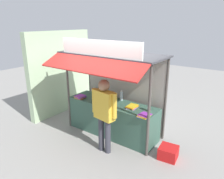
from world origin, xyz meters
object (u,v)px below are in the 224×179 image
at_px(magazine_stack_rear_center, 80,97).
at_px(magazine_stack_mid_left, 144,115).
at_px(banana_bunch_rightmost, 112,72).
at_px(magazine_stack_front_left, 132,107).
at_px(water_bottle_back_left, 121,96).
at_px(banana_bunch_leftmost, 69,65).
at_px(water_bottle_left, 99,93).
at_px(vendor_person, 104,110).
at_px(plastic_crate, 168,153).
at_px(water_bottle_front_right, 149,106).
at_px(banana_bunch_inner_right, 79,66).
at_px(banana_bunch_inner_left, 100,70).

bearing_deg(magazine_stack_rear_center, magazine_stack_mid_left, -0.86).
bearing_deg(banana_bunch_rightmost, magazine_stack_front_left, 59.94).
bearing_deg(water_bottle_back_left, banana_bunch_leftmost, -146.81).
distance_m(water_bottle_left, magazine_stack_mid_left, 1.67).
xyz_separation_m(magazine_stack_front_left, vendor_person, (-0.26, -0.76, 0.12)).
xyz_separation_m(water_bottle_back_left, magazine_stack_mid_left, (0.96, -0.54, -0.10)).
height_order(banana_bunch_rightmost, plastic_crate, banana_bunch_rightmost).
height_order(water_bottle_front_right, banana_bunch_inner_right, banana_bunch_inner_right).
xyz_separation_m(magazine_stack_rear_center, banana_bunch_leftmost, (-0.12, -0.22, 0.90)).
relative_size(water_bottle_front_right, banana_bunch_inner_left, 0.93).
bearing_deg(magazine_stack_front_left, water_bottle_left, 172.69).
bearing_deg(banana_bunch_rightmost, magazine_stack_mid_left, 15.10).
distance_m(magazine_stack_mid_left, banana_bunch_inner_left, 1.41).
xyz_separation_m(banana_bunch_leftmost, vendor_person, (1.36, -0.31, -0.78)).
distance_m(water_bottle_front_right, magazine_stack_rear_center, 1.93).
bearing_deg(magazine_stack_front_left, banana_bunch_rightmost, -120.06).
bearing_deg(banana_bunch_inner_right, magazine_stack_rear_center, 135.07).
distance_m(water_bottle_front_right, banana_bunch_inner_right, 1.95).
bearing_deg(plastic_crate, magazine_stack_front_left, 171.54).
bearing_deg(water_bottle_left, magazine_stack_front_left, -7.31).
distance_m(banana_bunch_inner_right, banana_bunch_leftmost, 0.35).
relative_size(magazine_stack_rear_center, banana_bunch_inner_right, 1.13).
distance_m(water_bottle_back_left, banana_bunch_inner_right, 1.35).
height_order(magazine_stack_rear_center, banana_bunch_inner_right, banana_bunch_inner_right).
bearing_deg(magazine_stack_front_left, banana_bunch_inner_right, -160.39).
bearing_deg(plastic_crate, water_bottle_left, 172.15).
height_order(water_bottle_back_left, banana_bunch_inner_left, banana_bunch_inner_left).
bearing_deg(banana_bunch_inner_right, banana_bunch_leftmost, 179.72).
bearing_deg(banana_bunch_inner_right, vendor_person, -16.70).
bearing_deg(magazine_stack_mid_left, magazine_stack_rear_center, 179.14).
relative_size(magazine_stack_mid_left, banana_bunch_inner_right, 1.18).
bearing_deg(magazine_stack_mid_left, banana_bunch_leftmost, -174.66).
distance_m(magazine_stack_front_left, banana_bunch_rightmost, 1.05).
bearing_deg(banana_bunch_inner_left, banana_bunch_rightmost, 0.03).
bearing_deg(water_bottle_front_right, plastic_crate, -19.14).
bearing_deg(magazine_stack_mid_left, plastic_crate, 10.24).
xyz_separation_m(magazine_stack_rear_center, banana_bunch_inner_left, (0.90, -0.23, 0.89)).
xyz_separation_m(water_bottle_left, vendor_person, (0.89, -0.91, 0.04)).
bearing_deg(water_bottle_back_left, banana_bunch_inner_left, -98.05).
bearing_deg(water_bottle_front_right, magazine_stack_rear_center, -171.34).
bearing_deg(banana_bunch_rightmost, water_bottle_back_left, 107.67).
xyz_separation_m(water_bottle_front_right, magazine_stack_front_left, (-0.41, -0.06, -0.09)).
height_order(water_bottle_left, magazine_stack_front_left, water_bottle_left).
bearing_deg(banana_bunch_leftmost, magazine_stack_mid_left, 5.34).
relative_size(banana_bunch_leftmost, vendor_person, 0.15).
distance_m(water_bottle_back_left, banana_bunch_inner_left, 1.09).
relative_size(water_bottle_left, magazine_stack_front_left, 0.75).
relative_size(magazine_stack_front_left, vendor_person, 0.18).
xyz_separation_m(water_bottle_front_right, magazine_stack_rear_center, (-1.91, -0.29, -0.08)).
height_order(magazine_stack_rear_center, plastic_crate, magazine_stack_rear_center).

